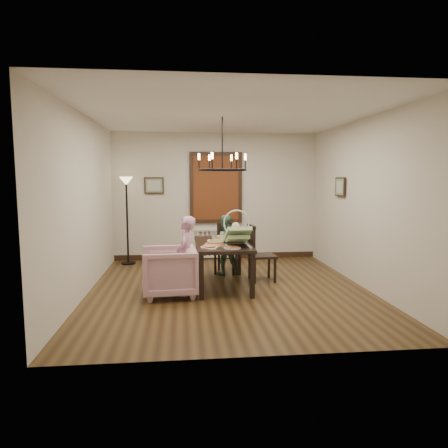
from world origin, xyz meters
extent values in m
cube|color=brown|center=(0.00, 0.00, 0.00)|extent=(4.50, 5.00, 0.01)
cube|color=white|center=(0.00, 0.00, 2.80)|extent=(4.50, 5.00, 0.01)
cube|color=beige|center=(0.00, 2.50, 1.40)|extent=(4.50, 0.01, 2.80)
cube|color=beige|center=(-2.25, 0.00, 1.40)|extent=(0.01, 5.00, 2.80)
cube|color=beige|center=(2.25, 0.00, 1.40)|extent=(0.01, 5.00, 2.80)
cube|color=black|center=(-0.08, 0.20, 0.72)|extent=(0.89, 1.58, 0.05)
cube|color=black|center=(-0.47, -0.53, 0.35)|extent=(0.07, 0.07, 0.69)
cube|color=black|center=(-0.47, 0.93, 0.35)|extent=(0.07, 0.07, 0.69)
cube|color=black|center=(0.30, -0.53, 0.35)|extent=(0.07, 0.07, 0.69)
cube|color=black|center=(0.30, 0.93, 0.35)|extent=(0.07, 0.07, 0.69)
imported|color=#D09FB4|center=(-0.96, -0.25, 0.38)|extent=(0.89, 0.87, 0.76)
imported|color=#C88DAF|center=(-0.69, -0.24, 0.51)|extent=(0.34, 0.43, 1.02)
imported|color=#4A7D5B|center=(0.04, 1.03, 0.47)|extent=(0.49, 0.40, 0.94)
imported|color=white|center=(-0.21, 0.01, 0.78)|extent=(0.34, 0.34, 0.08)
cylinder|color=tan|center=(-0.22, -0.05, 0.76)|extent=(0.35, 0.35, 0.04)
cylinder|color=silver|center=(0.08, 0.27, 0.81)|extent=(0.07, 0.07, 0.15)
cube|color=brown|center=(0.00, 2.46, 1.60)|extent=(1.00, 0.03, 1.40)
cube|color=black|center=(-1.35, 2.47, 1.65)|extent=(0.42, 0.03, 0.36)
cube|color=black|center=(2.21, 0.90, 1.65)|extent=(0.03, 0.42, 0.36)
torus|color=black|center=(-0.08, 0.20, 1.95)|extent=(0.80, 0.80, 0.04)
camera|label=1|loc=(-0.73, -6.34, 1.83)|focal=32.00mm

